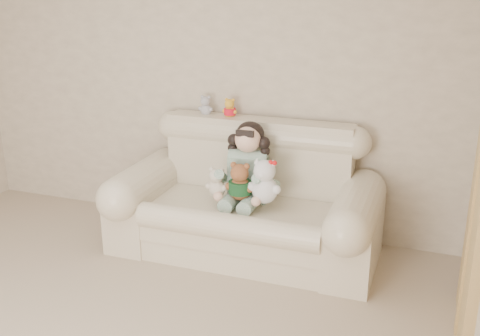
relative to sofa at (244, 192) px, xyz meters
name	(u,v)px	position (x,y,z in m)	size (l,w,h in m)	color
wall_back	(202,79)	(-0.56, 0.50, 0.78)	(4.50, 4.50, 0.00)	beige
sofa	(244,192)	(0.00, 0.00, 0.00)	(2.10, 0.95, 1.03)	beige
seated_child	(248,162)	(0.00, 0.08, 0.23)	(0.39, 0.48, 0.65)	#2F6F51
brown_teddy	(240,178)	(0.01, -0.11, 0.16)	(0.23, 0.17, 0.35)	brown
white_cat	(265,177)	(0.20, -0.11, 0.19)	(0.26, 0.20, 0.41)	silver
cream_teddy	(217,179)	(-0.18, -0.12, 0.13)	(0.18, 0.14, 0.28)	beige
yellow_mini_bear	(230,106)	(-0.26, 0.37, 0.59)	(0.13, 0.10, 0.20)	yellow
grey_mini_plush	(206,104)	(-0.48, 0.38, 0.60)	(0.13, 0.10, 0.21)	#B3B4BB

